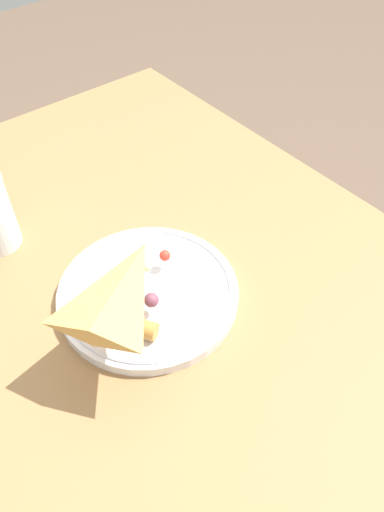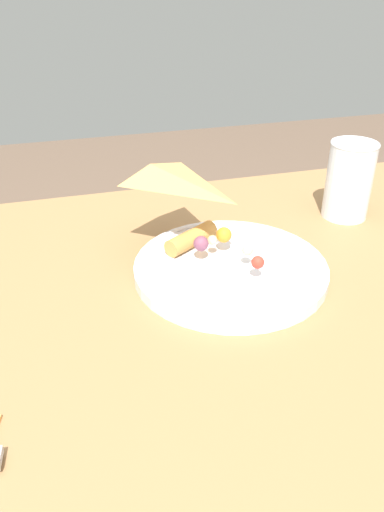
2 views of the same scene
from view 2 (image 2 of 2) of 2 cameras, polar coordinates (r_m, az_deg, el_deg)
name	(u,v)px [view 2 (image 2 of 2)]	position (r m, az deg, el deg)	size (l,w,h in m)	color
dining_table	(199,363)	(0.67, 0.82, -12.12)	(1.21, 0.71, 0.70)	olive
plate_pizza	(230,265)	(0.65, 4.35, -1.02)	(0.25, 0.25, 0.05)	white
milk_glass	(348,184)	(0.82, 17.45, 7.89)	(0.07, 0.07, 0.12)	white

